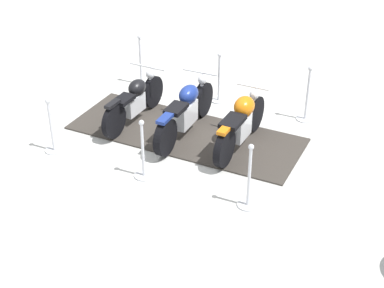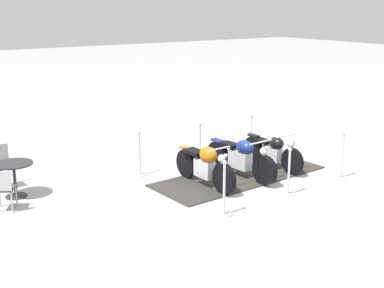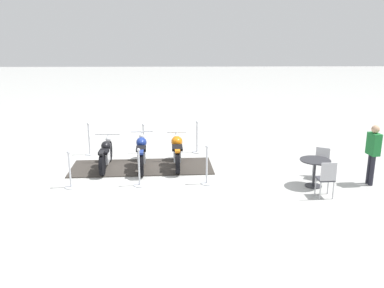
# 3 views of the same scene
# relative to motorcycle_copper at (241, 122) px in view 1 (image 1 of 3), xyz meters

# --- Properties ---
(ground_plane) EXTENTS (80.00, 80.00, 0.00)m
(ground_plane) POSITION_rel_motorcycle_copper_xyz_m (0.08, -1.11, -0.52)
(ground_plane) COLOR silver
(display_platform) EXTENTS (1.91, 4.51, 0.03)m
(display_platform) POSITION_rel_motorcycle_copper_xyz_m (0.08, -1.11, -0.51)
(display_platform) COLOR #38332D
(display_platform) RESTS_ON ground_plane
(motorcycle_copper) EXTENTS (2.09, 0.62, 1.00)m
(motorcycle_copper) POSITION_rel_motorcycle_copper_xyz_m (0.00, 0.00, 0.00)
(motorcycle_copper) COLOR black
(motorcycle_copper) RESTS_ON display_platform
(motorcycle_navy) EXTENTS (2.33, 0.72, 1.00)m
(motorcycle_navy) POSITION_rel_motorcycle_copper_xyz_m (0.05, -1.11, -0.02)
(motorcycle_navy) COLOR black
(motorcycle_navy) RESTS_ON display_platform
(motorcycle_black) EXTENTS (2.07, 0.79, 0.97)m
(motorcycle_black) POSITION_rel_motorcycle_copper_xyz_m (0.11, -2.22, -0.04)
(motorcycle_black) COLOR black
(motorcycle_black) RESTS_ON display_platform
(stanchion_left_front) EXTENTS (0.33, 0.33, 1.13)m
(stanchion_left_front) POSITION_rel_motorcycle_copper_xyz_m (1.55, 0.85, -0.16)
(stanchion_left_front) COLOR silver
(stanchion_left_front) RESTS_ON ground_plane
(stanchion_right_rear) EXTENTS (0.31, 0.31, 1.15)m
(stanchion_right_rear) POSITION_rel_motorcycle_copper_xyz_m (-1.38, -3.07, -0.13)
(stanchion_right_rear) COLOR silver
(stanchion_right_rear) RESTS_ON ground_plane
(stanchion_right_mid) EXTENTS (0.33, 0.33, 1.09)m
(stanchion_right_mid) POSITION_rel_motorcycle_copper_xyz_m (-1.49, -1.19, -0.17)
(stanchion_right_mid) COLOR silver
(stanchion_right_mid) RESTS_ON ground_plane
(stanchion_right_front) EXTENTS (0.34, 0.34, 1.15)m
(stanchion_right_front) POSITION_rel_motorcycle_copper_xyz_m (-1.59, 0.68, -0.16)
(stanchion_right_front) COLOR silver
(stanchion_right_front) RESTS_ON ground_plane
(stanchion_left_mid) EXTENTS (0.34, 0.34, 1.09)m
(stanchion_left_mid) POSITION_rel_motorcycle_copper_xyz_m (1.65, -1.02, -0.18)
(stanchion_left_mid) COLOR silver
(stanchion_left_mid) RESTS_ON ground_plane
(stanchion_left_rear) EXTENTS (0.34, 0.34, 1.05)m
(stanchion_left_rear) POSITION_rel_motorcycle_copper_xyz_m (1.76, -2.90, -0.20)
(stanchion_left_rear) COLOR silver
(stanchion_left_rear) RESTS_ON ground_plane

